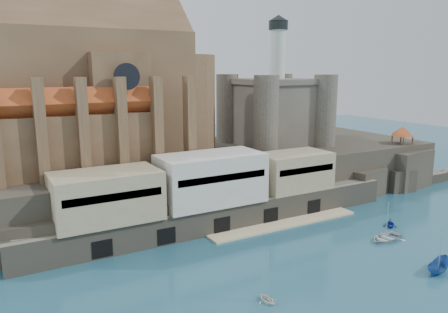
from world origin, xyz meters
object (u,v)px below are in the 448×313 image
object	(u,v)px
boat_2	(438,272)
pavilion	(403,132)
church	(97,97)
castle_keep	(275,108)

from	to	relation	value
boat_2	pavilion	bearing A→B (deg)	-58.82
church	pavilion	world-z (taller)	church
church	pavilion	xyz separation A→B (m)	(66.13, -15.85, -9.40)
castle_keep	pavilion	size ratio (longest dim) A/B	4.58
pavilion	boat_2	bearing A→B (deg)	-134.90
church	castle_keep	size ratio (longest dim) A/B	1.60
church	pavilion	bearing A→B (deg)	-13.48
boat_2	church	bearing A→B (deg)	19.95
church	castle_keep	xyz separation A→B (m)	(40.21, -0.78, -3.81)
pavilion	castle_keep	bearing A→B (deg)	149.82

